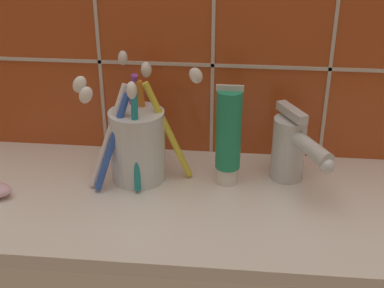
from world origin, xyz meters
TOP-DOWN VIEW (x-y plane):
  - sink_counter at (0.00, 0.00)cm, footprint 66.48×28.08cm
  - tile_wall_backsplash at (0.01, 14.28)cm, footprint 76.48×1.72cm
  - toothbrush_cup at (-8.07, 4.57)cm, footprint 16.36×12.84cm
  - toothpaste_tube at (4.50, 4.61)cm, footprint 3.61×3.44cm
  - sink_faucet at (13.28, 6.00)cm, footprint 7.44×11.84cm

SIDE VIEW (x-z plane):
  - sink_counter at x=0.00cm, z-range 0.00..2.00cm
  - sink_faucet at x=13.28cm, z-range 1.87..12.53cm
  - toothbrush_cup at x=-8.07cm, z-range -0.83..16.27cm
  - toothpaste_tube at x=4.50cm, z-range 1.94..16.41cm
  - tile_wall_backsplash at x=0.01cm, z-range 0.01..42.31cm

